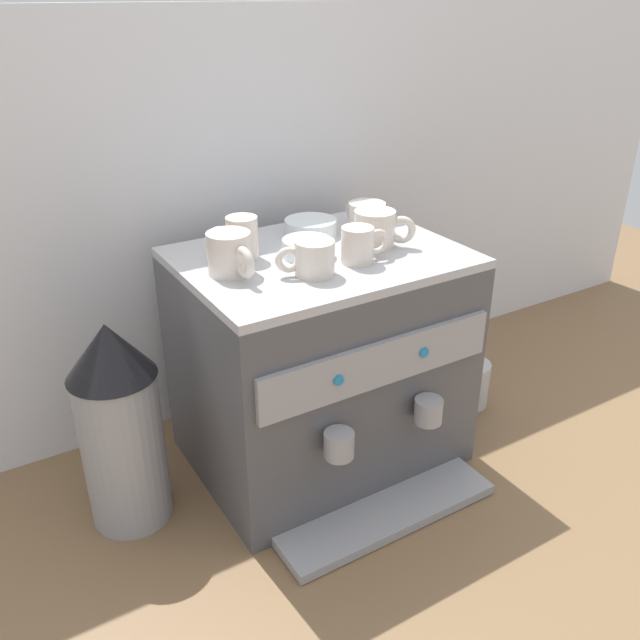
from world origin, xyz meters
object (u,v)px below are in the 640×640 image
object	(u,v)px
espresso_machine	(321,361)
ceramic_cup_5	(240,238)
ceramic_cup_2	(359,245)
ceramic_bowl_1	(307,248)
ceramic_cup_3	(366,217)
coffee_grinder	(120,424)
ceramic_cup_0	(377,229)
ceramic_cup_1	(231,255)
ceramic_bowl_0	(311,228)
ceramic_cup_4	(312,258)
milk_pitcher	(468,383)

from	to	relation	value
espresso_machine	ceramic_cup_5	distance (m)	0.32
ceramic_cup_2	ceramic_bowl_1	distance (m)	0.10
ceramic_cup_3	ceramic_bowl_1	xyz separation A→B (m)	(-0.19, -0.07, -0.01)
ceramic_bowl_1	coffee_grinder	bearing A→B (deg)	176.88
espresso_machine	ceramic_cup_0	xyz separation A→B (m)	(0.12, -0.02, 0.28)
ceramic_cup_1	ceramic_cup_2	xyz separation A→B (m)	(0.23, -0.07, -0.00)
ceramic_bowl_0	ceramic_cup_3	bearing A→B (deg)	-18.05
espresso_machine	ceramic_cup_0	world-z (taller)	ceramic_cup_0
ceramic_cup_3	ceramic_cup_5	xyz separation A→B (m)	(-0.30, -0.01, 0.01)
espresso_machine	ceramic_bowl_0	bearing A→B (deg)	69.35
ceramic_cup_2	ceramic_bowl_1	world-z (taller)	ceramic_cup_2
ceramic_cup_4	ceramic_bowl_1	world-z (taller)	ceramic_cup_4
espresso_machine	ceramic_cup_1	size ratio (longest dim) A/B	4.46
ceramic_cup_3	ceramic_cup_5	world-z (taller)	ceramic_cup_5
coffee_grinder	milk_pitcher	world-z (taller)	coffee_grinder
ceramic_cup_1	ceramic_cup_5	bearing A→B (deg)	53.72
ceramic_cup_2	ceramic_cup_4	size ratio (longest dim) A/B	0.93
coffee_grinder	ceramic_cup_4	bearing A→B (deg)	-16.60
ceramic_cup_0	ceramic_bowl_0	distance (m)	0.15
ceramic_bowl_1	milk_pitcher	bearing A→B (deg)	-3.23
ceramic_cup_1	ceramic_bowl_0	distance (m)	0.26
ceramic_cup_4	ceramic_bowl_1	size ratio (longest dim) A/B	1.11
espresso_machine	ceramic_cup_5	size ratio (longest dim) A/B	5.31
ceramic_cup_3	ceramic_cup_1	bearing A→B (deg)	-167.55
ceramic_cup_5	ceramic_cup_1	bearing A→B (deg)	-126.28
coffee_grinder	ceramic_cup_5	bearing A→B (deg)	7.22
espresso_machine	ceramic_cup_2	size ratio (longest dim) A/B	5.55
ceramic_cup_3	ceramic_cup_4	world-z (taller)	ceramic_cup_4
ceramic_cup_1	ceramic_cup_4	size ratio (longest dim) A/B	1.15
ceramic_cup_0	ceramic_cup_4	xyz separation A→B (m)	(-0.19, -0.06, -0.00)
espresso_machine	ceramic_cup_3	size ratio (longest dim) A/B	4.82
espresso_machine	milk_pitcher	size ratio (longest dim) A/B	4.81
espresso_machine	ceramic_cup_5	bearing A→B (deg)	157.08
espresso_machine	ceramic_cup_2	world-z (taller)	ceramic_cup_2
ceramic_bowl_0	coffee_grinder	distance (m)	0.55
milk_pitcher	ceramic_cup_0	bearing A→B (deg)	179.85
ceramic_cup_0	ceramic_bowl_1	world-z (taller)	ceramic_cup_0
ceramic_bowl_1	ceramic_cup_3	bearing A→B (deg)	20.28
ceramic_cup_2	ceramic_cup_5	world-z (taller)	ceramic_cup_5
ceramic_cup_4	milk_pitcher	world-z (taller)	ceramic_cup_4
ceramic_cup_4	ceramic_cup_3	bearing A→B (deg)	34.42
ceramic_cup_5	coffee_grinder	xyz separation A→B (m)	(-0.28, -0.04, -0.30)
ceramic_cup_2	ceramic_cup_4	xyz separation A→B (m)	(-0.11, -0.01, -0.00)
espresso_machine	ceramic_cup_0	bearing A→B (deg)	-10.12
ceramic_bowl_1	milk_pitcher	distance (m)	0.63
ceramic_cup_1	coffee_grinder	world-z (taller)	ceramic_cup_1
ceramic_cup_4	milk_pitcher	distance (m)	0.67
ceramic_cup_0	ceramic_bowl_0	size ratio (longest dim) A/B	1.01
ceramic_cup_4	ceramic_cup_0	bearing A→B (deg)	18.02
ceramic_cup_4	milk_pitcher	bearing A→B (deg)	6.94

